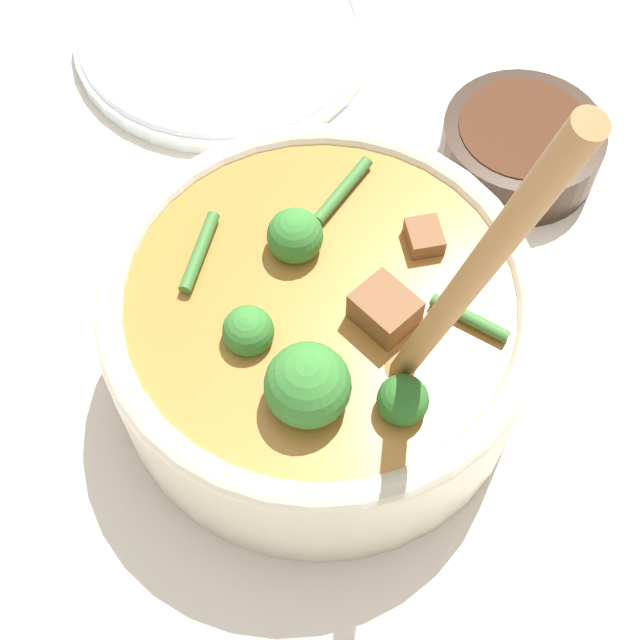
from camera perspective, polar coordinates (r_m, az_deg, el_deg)
The scene contains 4 objects.
ground_plane at distance 0.55m, azimuth 0.00°, elevation -3.00°, with size 4.00×4.00×0.00m, color silver.
stew_bowl at distance 0.50m, azimuth 0.04°, elevation -0.36°, with size 0.24×0.24×0.30m.
condiment_bowl at distance 0.63m, azimuth 12.75°, elevation 10.90°, with size 0.11×0.11×0.04m.
empty_plate at distance 0.72m, azimuth -6.11°, elevation 17.88°, with size 0.23×0.23×0.02m.
Camera 1 is at (0.25, -0.04, 0.49)m, focal length 50.00 mm.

